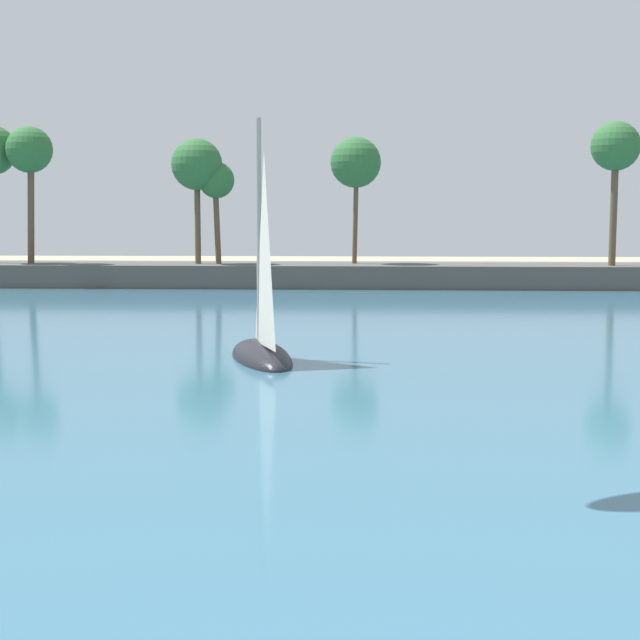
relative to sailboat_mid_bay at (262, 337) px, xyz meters
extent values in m
cube|color=#386B84|center=(2.08, 24.21, -0.94)|extent=(220.00, 108.28, 0.06)
cube|color=#514C47|center=(2.08, 38.35, -0.07)|extent=(109.60, 6.00, 1.80)
cylinder|color=brown|center=(-9.23, 38.50, 4.65)|extent=(0.51, 0.69, 7.65)
sphere|color=#2D6633|center=(-9.23, 38.50, 8.47)|extent=(3.95, 3.95, 3.95)
cylinder|color=brown|center=(-22.15, 38.02, 5.22)|extent=(0.93, 0.96, 8.81)
sphere|color=#2D6633|center=(-22.15, 38.02, 9.61)|extent=(3.58, 3.58, 3.58)
cylinder|color=brown|center=(22.23, 37.28, 5.26)|extent=(0.55, 0.66, 8.86)
sphere|color=#2D6633|center=(22.23, 37.28, 9.68)|extent=(3.65, 3.65, 3.65)
cylinder|color=brown|center=(2.97, 39.42, 4.73)|extent=(0.52, 0.66, 7.82)
sphere|color=#2D6633|center=(2.97, 39.42, 8.64)|extent=(3.91, 3.91, 3.91)
cylinder|color=brown|center=(-7.77, 38.75, 4.05)|extent=(0.67, 0.62, 6.47)
sphere|color=#2D6633|center=(-7.77, 38.75, 7.28)|extent=(2.79, 2.79, 2.79)
ellipsoid|color=black|center=(-0.04, 0.15, -0.91)|extent=(3.95, 7.26, 1.39)
cylinder|color=gray|center=(-0.14, 0.48, 4.13)|extent=(0.21, 0.21, 8.70)
pyramid|color=silver|center=(0.19, -0.65, 3.48)|extent=(1.08, 3.06, 7.39)
camera|label=1|loc=(4.30, -38.60, 4.88)|focal=56.17mm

